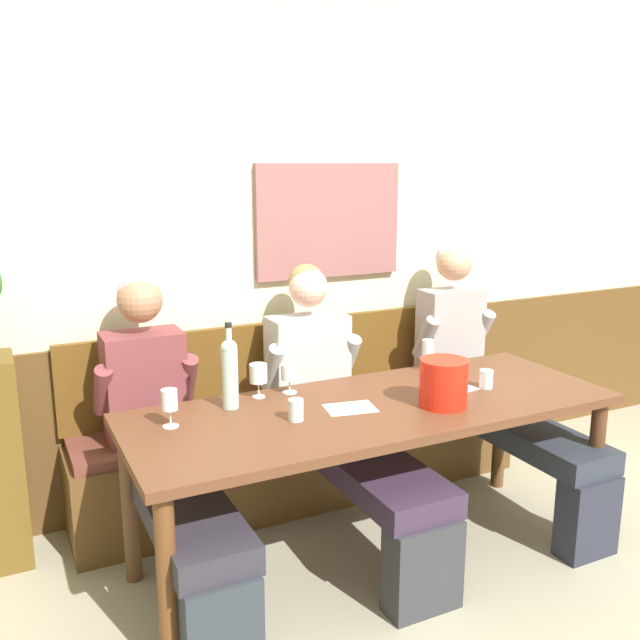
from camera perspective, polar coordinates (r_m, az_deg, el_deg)
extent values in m
cube|color=#A19B81|center=(3.23, 5.57, -20.42)|extent=(6.80, 6.80, 0.02)
cube|color=beige|center=(3.68, -2.94, 7.27)|extent=(6.80, 0.08, 2.80)
cube|color=#885554|center=(3.72, 0.75, 8.26)|extent=(0.84, 0.04, 0.61)
cube|color=brown|center=(3.85, -2.45, -6.98)|extent=(6.80, 0.03, 0.91)
cube|color=brown|center=(3.74, -1.00, -11.40)|extent=(2.44, 0.42, 0.44)
cube|color=brown|center=(3.65, -1.01, -7.89)|extent=(2.39, 0.39, 0.05)
cube|color=brown|center=(3.73, -2.27, -3.37)|extent=(2.44, 0.04, 0.45)
cube|color=brown|center=(3.00, 4.56, -7.34)|extent=(2.14, 0.79, 0.04)
cylinder|color=brown|center=(2.55, -12.55, -20.89)|extent=(0.07, 0.07, 0.71)
cylinder|color=#52301B|center=(3.51, 21.82, -11.71)|extent=(0.07, 0.07, 0.71)
cylinder|color=brown|center=(3.11, -15.54, -14.53)|extent=(0.07, 0.07, 0.71)
cylinder|color=brown|center=(3.93, 14.75, -8.51)|extent=(0.07, 0.07, 0.71)
cube|color=#2C323A|center=(2.63, -8.23, -24.00)|extent=(0.27, 0.14, 0.38)
cube|color=#2D2A35|center=(2.90, -11.52, -14.61)|extent=(0.30, 1.08, 0.11)
cube|color=brown|center=(3.31, -14.39, -5.36)|extent=(0.36, 0.22, 0.52)
sphere|color=#AB7456|center=(3.19, -14.76, 1.59)|extent=(0.20, 0.20, 0.20)
sphere|color=beige|center=(3.21, -14.88, 2.12)|extent=(0.19, 0.19, 0.19)
cylinder|color=brown|center=(3.23, -17.59, -5.60)|extent=(0.08, 0.20, 0.27)
cylinder|color=brown|center=(3.30, -10.97, -4.82)|extent=(0.08, 0.20, 0.27)
cube|color=#303137|center=(2.94, 8.56, -19.59)|extent=(0.31, 0.14, 0.38)
cube|color=#36273D|center=(3.18, 3.58, -11.73)|extent=(0.34, 1.08, 0.11)
cube|color=#B5B6B2|center=(3.56, -1.01, -3.68)|extent=(0.41, 0.21, 0.51)
sphere|color=beige|center=(3.46, -0.97, 2.72)|extent=(0.20, 0.20, 0.20)
sphere|color=#A17C4A|center=(3.47, -1.14, 3.19)|extent=(0.18, 0.18, 0.18)
cylinder|color=#B5B6B2|center=(3.43, -3.98, -3.96)|extent=(0.08, 0.20, 0.27)
cylinder|color=#B5B6B2|center=(3.61, 2.37, -3.09)|extent=(0.08, 0.20, 0.27)
cube|color=#262837|center=(3.47, 21.34, -14.95)|extent=(0.27, 0.14, 0.38)
cube|color=#2A303B|center=(3.69, 15.98, -8.70)|extent=(0.30, 1.09, 0.11)
cube|color=#9F9698|center=(4.00, 10.75, -1.53)|extent=(0.36, 0.18, 0.58)
sphere|color=tan|center=(3.91, 11.10, 4.67)|extent=(0.20, 0.20, 0.20)
sphere|color=beige|center=(3.93, 10.90, 5.08)|extent=(0.18, 0.18, 0.18)
cylinder|color=#9F9698|center=(3.86, 8.81, -1.46)|extent=(0.08, 0.20, 0.27)
cylinder|color=#9F9698|center=(4.08, 13.24, -0.84)|extent=(0.08, 0.20, 0.27)
cylinder|color=red|center=(2.98, 10.24, -5.16)|extent=(0.21, 0.21, 0.20)
cylinder|color=#ADCCBD|center=(2.92, -7.50, -4.92)|extent=(0.07, 0.07, 0.25)
sphere|color=#ADCCBD|center=(2.88, -7.58, -2.32)|extent=(0.07, 0.07, 0.07)
cylinder|color=#ADCCBD|center=(2.87, -7.61, -1.37)|extent=(0.03, 0.03, 0.08)
cylinder|color=black|center=(2.86, -7.64, -0.40)|extent=(0.03, 0.03, 0.02)
cylinder|color=silver|center=(3.08, -5.11, -6.37)|extent=(0.06, 0.06, 0.00)
cylinder|color=silver|center=(3.06, -5.12, -5.76)|extent=(0.01, 0.01, 0.07)
cylinder|color=silver|center=(3.04, -5.15, -4.43)|extent=(0.08, 0.08, 0.08)
cylinder|color=#F0DE90|center=(3.05, -5.14, -4.88)|extent=(0.07, 0.07, 0.03)
cylinder|color=silver|center=(3.12, -2.53, -6.03)|extent=(0.07, 0.07, 0.00)
cylinder|color=silver|center=(3.11, -2.54, -5.47)|extent=(0.01, 0.01, 0.06)
cylinder|color=silver|center=(3.09, -2.55, -4.33)|extent=(0.08, 0.08, 0.07)
cylinder|color=#EEE588|center=(3.10, -2.55, -4.74)|extent=(0.07, 0.07, 0.02)
cylinder|color=silver|center=(2.80, -12.30, -8.63)|extent=(0.06, 0.06, 0.00)
cylinder|color=silver|center=(2.79, -12.33, -7.94)|extent=(0.01, 0.01, 0.07)
cylinder|color=silver|center=(2.76, -12.41, -6.49)|extent=(0.06, 0.06, 0.08)
cylinder|color=silver|center=(3.48, 8.89, -4.15)|extent=(0.07, 0.07, 0.00)
cylinder|color=silver|center=(3.47, 8.92, -3.51)|extent=(0.01, 0.01, 0.08)
cylinder|color=silver|center=(3.45, 8.96, -2.27)|extent=(0.06, 0.06, 0.08)
cylinder|color=silver|center=(2.79, -2.02, -7.48)|extent=(0.06, 0.06, 0.09)
cylinder|color=silver|center=(3.26, 13.65, -4.79)|extent=(0.06, 0.06, 0.09)
cube|color=white|center=(3.23, 10.92, -5.64)|extent=(0.23, 0.18, 0.00)
cube|color=white|center=(2.93, 2.53, -7.33)|extent=(0.23, 0.18, 0.00)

